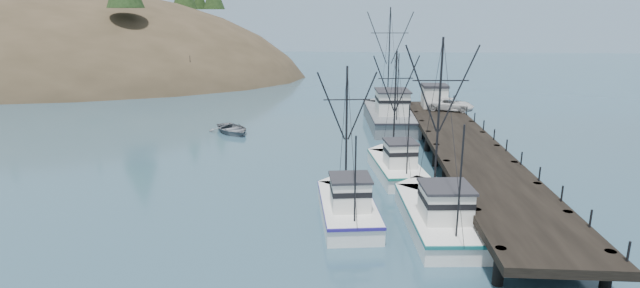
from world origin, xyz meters
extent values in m
plane|color=#2B4C60|center=(0.00, 0.00, 0.00)|extent=(400.00, 400.00, 0.00)
cube|color=black|center=(14.00, 16.00, 1.75)|extent=(6.00, 44.00, 0.50)
cylinder|color=black|center=(11.40, -4.00, 1.00)|extent=(0.56, 0.56, 2.00)
cylinder|color=black|center=(16.60, -4.00, 1.00)|extent=(0.56, 0.56, 2.00)
cylinder|color=black|center=(11.40, 1.00, 1.00)|extent=(0.56, 0.56, 2.00)
cylinder|color=black|center=(16.60, 1.00, 1.00)|extent=(0.56, 0.56, 2.00)
cylinder|color=black|center=(11.40, 6.00, 1.00)|extent=(0.56, 0.56, 2.00)
cylinder|color=black|center=(16.60, 6.00, 1.00)|extent=(0.56, 0.56, 2.00)
cylinder|color=black|center=(11.40, 11.00, 1.00)|extent=(0.56, 0.56, 2.00)
cylinder|color=black|center=(16.60, 11.00, 1.00)|extent=(0.56, 0.56, 2.00)
cylinder|color=black|center=(11.40, 16.00, 1.00)|extent=(0.56, 0.56, 2.00)
cylinder|color=black|center=(16.60, 16.00, 1.00)|extent=(0.56, 0.56, 2.00)
cylinder|color=black|center=(11.40, 21.00, 1.00)|extent=(0.56, 0.56, 2.00)
cylinder|color=black|center=(16.60, 21.00, 1.00)|extent=(0.56, 0.56, 2.00)
cylinder|color=black|center=(11.40, 26.00, 1.00)|extent=(0.56, 0.56, 2.00)
cylinder|color=black|center=(16.60, 26.00, 1.00)|extent=(0.56, 0.56, 2.00)
cylinder|color=black|center=(11.40, 31.00, 1.00)|extent=(0.56, 0.56, 2.00)
cylinder|color=black|center=(16.60, 31.00, 1.00)|extent=(0.56, 0.56, 2.00)
cylinder|color=black|center=(11.40, 36.00, 1.00)|extent=(0.56, 0.56, 2.00)
cylinder|color=black|center=(16.60, 36.00, 1.00)|extent=(0.56, 0.56, 2.00)
ellipsoid|color=#382D1E|center=(-70.00, 78.00, -6.00)|extent=(132.00, 78.00, 51.00)
ellipsoid|color=black|center=(-75.00, 82.00, -2.00)|extent=(109.20, 62.40, 41.60)
cube|color=beige|center=(-38.00, 56.00, 1.40)|extent=(4.00, 5.00, 2.80)
cube|color=beige|center=(-44.00, 60.00, 1.40)|extent=(4.00, 5.00, 2.80)
cube|color=beige|center=(-34.00, 62.00, 1.40)|extent=(4.00, 5.00, 2.80)
cube|color=#9EB2C6|center=(10.00, 170.00, 0.00)|extent=(360.00, 40.00, 26.00)
cube|color=silver|center=(-40.00, 185.00, 0.00)|extent=(180.00, 25.00, 18.00)
cube|color=white|center=(-33.68, 54.70, 0.30)|extent=(1.00, 3.50, 0.90)
cylinder|color=black|center=(-33.68, 54.70, 3.20)|extent=(0.08, 0.08, 6.00)
cube|color=white|center=(-36.37, 59.54, 0.30)|extent=(1.00, 3.50, 0.90)
cylinder|color=black|center=(-36.37, 59.54, 3.20)|extent=(0.08, 0.08, 6.00)
cube|color=white|center=(-27.31, 60.10, 0.30)|extent=(1.00, 3.50, 0.90)
cylinder|color=black|center=(-27.31, 60.10, 3.20)|extent=(0.08, 0.08, 6.00)
cube|color=white|center=(-33.68, 54.39, 0.30)|extent=(1.00, 3.50, 0.90)
cylinder|color=black|center=(-33.68, 54.39, 3.20)|extent=(0.08, 0.08, 6.00)
cube|color=white|center=(-23.68, 56.74, 0.30)|extent=(1.00, 3.50, 0.90)
cylinder|color=black|center=(-23.68, 56.74, 3.20)|extent=(0.08, 0.08, 6.00)
cube|color=white|center=(-29.99, 61.68, 0.30)|extent=(1.00, 3.50, 0.90)
cylinder|color=black|center=(-29.99, 61.68, 3.20)|extent=(0.08, 0.08, 6.00)
cube|color=white|center=(-38.76, 51.71, 0.30)|extent=(1.00, 3.50, 0.90)
cylinder|color=black|center=(-38.76, 51.71, 3.20)|extent=(0.08, 0.08, 6.00)
cube|color=white|center=(-29.36, 62.37, 0.30)|extent=(1.00, 3.50, 0.90)
cylinder|color=black|center=(-29.36, 62.37, 3.20)|extent=(0.08, 0.08, 6.00)
cube|color=white|center=(-42.10, 57.22, 0.30)|extent=(1.00, 3.50, 0.90)
cylinder|color=black|center=(-42.10, 57.22, 3.20)|extent=(0.08, 0.08, 6.00)
cube|color=white|center=(9.52, 2.61, 0.45)|extent=(4.67, 10.21, 1.60)
cube|color=white|center=(9.12, 7.55, 0.45)|extent=(3.86, 3.86, 1.60)
cube|color=#175D5E|center=(9.52, 2.61, 1.15)|extent=(4.77, 10.47, 0.18)
cube|color=silver|center=(9.63, 1.34, 2.20)|extent=(2.93, 3.01, 1.90)
cube|color=#26262B|center=(9.63, 1.34, 3.23)|extent=(3.18, 3.28, 0.16)
cylinder|color=black|center=(9.40, 4.13, 6.50)|extent=(0.14, 0.14, 10.51)
cylinder|color=black|center=(9.83, -1.20, 4.40)|extent=(0.10, 0.10, 6.31)
cube|color=white|center=(3.81, 3.68, 0.45)|extent=(4.45, 8.72, 1.60)
cube|color=white|center=(3.25, 7.81, 0.45)|extent=(3.33, 3.33, 1.60)
cube|color=navy|center=(3.81, 3.68, 1.15)|extent=(4.54, 8.94, 0.18)
cube|color=silver|center=(3.96, 2.62, 2.20)|extent=(2.65, 2.65, 1.90)
cube|color=#26262B|center=(3.96, 2.62, 3.23)|extent=(2.88, 2.89, 0.16)
cylinder|color=black|center=(3.64, 4.95, 5.58)|extent=(0.14, 0.14, 8.66)
cylinder|color=black|center=(4.24, 0.50, 3.85)|extent=(0.10, 0.10, 5.19)
cube|color=white|center=(7.71, 12.91, 0.45)|extent=(4.52, 8.80, 1.60)
cube|color=white|center=(7.04, 17.06, 0.45)|extent=(3.19, 3.19, 1.60)
cube|color=#196559|center=(7.71, 12.91, 1.15)|extent=(4.61, 9.02, 0.18)
cube|color=silver|center=(7.88, 11.85, 2.20)|extent=(2.61, 2.69, 1.90)
cube|color=#26262B|center=(7.88, 11.85, 3.23)|extent=(2.83, 2.94, 0.16)
cylinder|color=black|center=(7.50, 14.19, 5.73)|extent=(0.14, 0.14, 8.97)
cylinder|color=black|center=(8.22, 9.73, 3.94)|extent=(0.10, 0.10, 5.38)
cube|color=slate|center=(8.43, 32.33, 0.75)|extent=(5.96, 14.75, 2.20)
cube|color=slate|center=(7.96, 39.54, 0.75)|extent=(5.01, 5.01, 2.20)
cube|color=black|center=(8.43, 32.33, 1.75)|extent=(6.08, 15.13, 0.18)
cube|color=silver|center=(8.56, 30.48, 3.15)|extent=(3.77, 4.30, 2.60)
cube|color=#26262B|center=(8.56, 30.48, 4.53)|extent=(4.10, 4.69, 0.16)
cylinder|color=black|center=(8.29, 34.55, 7.84)|extent=(0.14, 0.14, 11.99)
cylinder|color=black|center=(8.80, 26.79, 5.45)|extent=(0.10, 0.10, 7.19)
cube|color=silver|center=(13.89, 34.00, 3.25)|extent=(2.80, 3.00, 2.50)
cube|color=#26262B|center=(13.89, 34.00, 4.65)|extent=(3.00, 3.20, 0.30)
imported|color=silver|center=(15.50, 31.93, 2.74)|extent=(5.81, 3.90, 1.48)
imported|color=slate|center=(-9.52, 27.26, 0.00)|extent=(6.84, 7.21, 1.22)
camera|label=1|loc=(4.05, -26.86, 13.14)|focal=28.00mm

